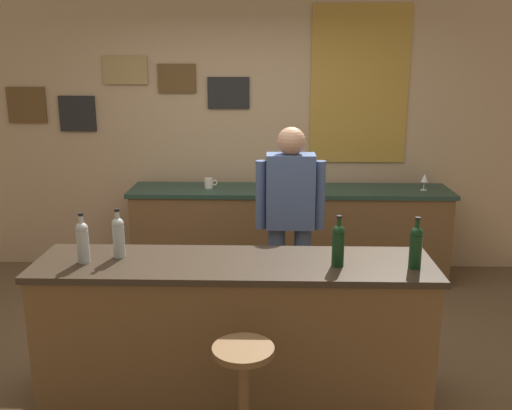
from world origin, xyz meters
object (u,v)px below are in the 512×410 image
at_px(wine_glass_e, 424,179).
at_px(wine_glass_d, 313,178).
at_px(wine_glass_a, 266,176).
at_px(coffee_mug, 209,183).
at_px(bar_stool, 243,385).
at_px(wine_bottle_b, 118,236).
at_px(wine_bottle_d, 416,246).
at_px(wine_bottle_a, 83,241).
at_px(wine_glass_b, 293,176).
at_px(bartender, 290,217).
at_px(wine_bottle_c, 338,244).
at_px(wine_glass_c, 304,177).

bearing_deg(wine_glass_e, wine_glass_d, 179.97).
height_order(wine_glass_a, coffee_mug, wine_glass_a).
bearing_deg(wine_glass_d, wine_glass_e, -0.03).
relative_size(wine_glass_a, wine_glass_e, 1.00).
distance_m(bar_stool, coffee_mug, 2.75).
distance_m(wine_bottle_b, wine_bottle_d, 1.77).
distance_m(wine_bottle_a, wine_glass_b, 2.54).
bearing_deg(wine_bottle_b, bar_stool, -39.89).
bearing_deg(bartender, coffee_mug, 122.85).
height_order(wine_glass_a, wine_glass_b, same).
relative_size(bar_stool, wine_bottle_c, 2.22).
height_order(wine_bottle_b, wine_bottle_d, same).
bearing_deg(coffee_mug, wine_glass_a, 3.43).
relative_size(wine_glass_a, wine_glass_b, 1.00).
distance_m(wine_bottle_d, wine_glass_e, 2.19).
relative_size(bar_stool, wine_bottle_b, 2.22).
xyz_separation_m(wine_bottle_c, coffee_mug, (-0.99, 2.12, -0.11)).
bearing_deg(wine_glass_d, wine_bottle_d, -78.24).
height_order(wine_bottle_b, wine_glass_e, wine_bottle_b).
relative_size(bar_stool, wine_glass_b, 4.39).
bearing_deg(wine_glass_a, wine_glass_c, -4.39).
distance_m(bartender, wine_glass_e, 1.70).
bearing_deg(coffee_mug, wine_bottle_c, -65.04).
height_order(bar_stool, wine_bottle_a, wine_bottle_a).
distance_m(wine_glass_a, wine_glass_d, 0.46).
bearing_deg(wine_glass_b, wine_glass_e, -4.88).
distance_m(wine_bottle_d, wine_glass_b, 2.30).
bearing_deg(wine_glass_d, wine_bottle_c, -90.13).
xyz_separation_m(wine_bottle_a, wine_bottle_c, (1.51, -0.02, 0.00)).
xyz_separation_m(wine_glass_c, coffee_mug, (-0.90, -0.00, -0.06)).
height_order(wine_bottle_a, wine_bottle_c, same).
height_order(wine_bottle_d, wine_glass_c, wine_bottle_d).
xyz_separation_m(wine_bottle_a, wine_glass_b, (1.32, 2.17, -0.05)).
distance_m(wine_bottle_d, wine_glass_a, 2.35).
relative_size(bar_stool, coffee_mug, 5.44).
bearing_deg(wine_glass_c, bar_stool, -99.49).
relative_size(wine_bottle_d, wine_glass_d, 1.97).
distance_m(wine_glass_c, coffee_mug, 0.91).
relative_size(wine_glass_a, coffee_mug, 1.24).
height_order(bartender, wine_bottle_a, bartender).
bearing_deg(wine_bottle_b, wine_bottle_d, -4.50).
bearing_deg(wine_glass_a, wine_bottle_c, -78.30).
bearing_deg(wine_bottle_c, coffee_mug, 114.96).
xyz_separation_m(bar_stool, wine_glass_d, (0.53, 2.63, 0.55)).
relative_size(wine_glass_e, coffee_mug, 1.24).
bearing_deg(bar_stool, wine_bottle_c, 45.80).
relative_size(bartender, coffee_mug, 12.96).
bearing_deg(wine_bottle_c, wine_glass_b, 94.89).
relative_size(wine_bottle_d, coffee_mug, 2.45).
relative_size(wine_glass_d, coffee_mug, 1.24).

